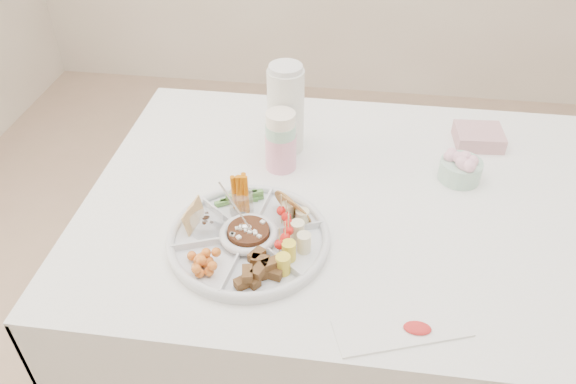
# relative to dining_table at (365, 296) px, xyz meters

# --- Properties ---
(floor) EXTENTS (4.00, 4.00, 0.00)m
(floor) POSITION_rel_dining_table_xyz_m (0.00, 0.00, -0.38)
(floor) COLOR tan
(floor) RESTS_ON ground
(dining_table) EXTENTS (1.52, 1.02, 0.76)m
(dining_table) POSITION_rel_dining_table_xyz_m (0.00, 0.00, 0.00)
(dining_table) COLOR white
(dining_table) RESTS_ON floor
(party_tray) EXTENTS (0.49, 0.49, 0.04)m
(party_tray) POSITION_rel_dining_table_xyz_m (-0.30, -0.21, 0.40)
(party_tray) COLOR silver
(party_tray) RESTS_ON dining_table
(bean_dip) EXTENTS (0.13, 0.13, 0.04)m
(bean_dip) POSITION_rel_dining_table_xyz_m (-0.30, -0.21, 0.41)
(bean_dip) COLOR #462814
(bean_dip) RESTS_ON party_tray
(tortillas) EXTENTS (0.14, 0.14, 0.07)m
(tortillas) POSITION_rel_dining_table_xyz_m (-0.22, -0.11, 0.42)
(tortillas) COLOR #B87F52
(tortillas) RESTS_ON party_tray
(carrot_cucumber) EXTENTS (0.15, 0.15, 0.11)m
(carrot_cucumber) POSITION_rel_dining_table_xyz_m (-0.35, -0.09, 0.44)
(carrot_cucumber) COLOR #CC6705
(carrot_cucumber) RESTS_ON party_tray
(pita_raisins) EXTENTS (0.14, 0.14, 0.06)m
(pita_raisins) POSITION_rel_dining_table_xyz_m (-0.43, -0.19, 0.42)
(pita_raisins) COLOR tan
(pita_raisins) RESTS_ON party_tray
(cherries) EXTENTS (0.13, 0.13, 0.04)m
(cherries) POSITION_rel_dining_table_xyz_m (-0.38, -0.31, 0.42)
(cherries) COLOR #D26011
(cherries) RESTS_ON party_tray
(granola_chunks) EXTENTS (0.13, 0.13, 0.05)m
(granola_chunks) POSITION_rel_dining_table_xyz_m (-0.26, -0.33, 0.42)
(granola_chunks) COLOR #45321A
(granola_chunks) RESTS_ON party_tray
(banana_tomato) EXTENTS (0.14, 0.14, 0.09)m
(banana_tomato) POSITION_rel_dining_table_xyz_m (-0.17, -0.23, 0.44)
(banana_tomato) COLOR #DFD179
(banana_tomato) RESTS_ON party_tray
(cup_stack) EXTENTS (0.10, 0.10, 0.24)m
(cup_stack) POSITION_rel_dining_table_xyz_m (-0.27, 0.11, 0.50)
(cup_stack) COLOR silver
(cup_stack) RESTS_ON dining_table
(thermos) EXTENTS (0.12, 0.12, 0.27)m
(thermos) POSITION_rel_dining_table_xyz_m (-0.27, 0.21, 0.51)
(thermos) COLOR silver
(thermos) RESTS_ON dining_table
(flower_bowl) EXTENTS (0.12, 0.12, 0.08)m
(flower_bowl) POSITION_rel_dining_table_xyz_m (0.22, 0.12, 0.42)
(flower_bowl) COLOR #8FCE9F
(flower_bowl) RESTS_ON dining_table
(napkin_stack) EXTENTS (0.14, 0.13, 0.05)m
(napkin_stack) POSITION_rel_dining_table_xyz_m (0.29, 0.31, 0.40)
(napkin_stack) COLOR #CC9399
(napkin_stack) RESTS_ON dining_table
(placemat) EXTENTS (0.29, 0.18, 0.01)m
(placemat) POSITION_rel_dining_table_xyz_m (0.05, -0.41, 0.38)
(placemat) COLOR white
(placemat) RESTS_ON dining_table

